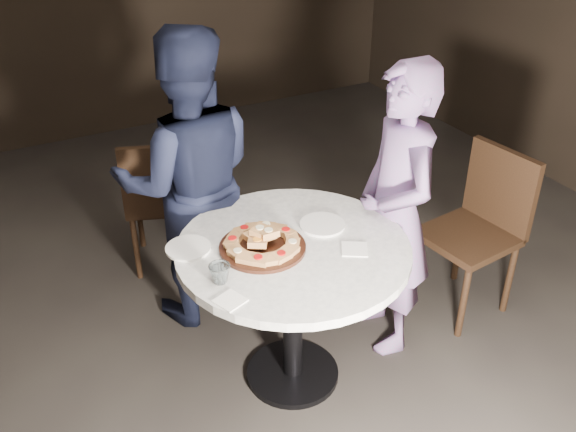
% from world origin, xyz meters
% --- Properties ---
extents(floor, '(7.00, 7.00, 0.00)m').
position_xyz_m(floor, '(0.00, 0.00, 0.00)').
color(floor, black).
rests_on(floor, ground).
extents(table, '(1.12, 1.12, 0.80)m').
position_xyz_m(table, '(0.13, -0.04, 0.65)').
color(table, black).
rests_on(table, ground).
extents(serving_board, '(0.46, 0.46, 0.02)m').
position_xyz_m(serving_board, '(-0.01, 0.00, 0.81)').
color(serving_board, black).
rests_on(serving_board, table).
extents(focaccia_pile, '(0.35, 0.35, 0.09)m').
position_xyz_m(focaccia_pile, '(-0.01, 0.00, 0.84)').
color(focaccia_pile, '#AA7441').
rests_on(focaccia_pile, serving_board).
extents(plate_left, '(0.21, 0.21, 0.01)m').
position_xyz_m(plate_left, '(-0.30, 0.16, 0.81)').
color(plate_left, white).
rests_on(plate_left, table).
extents(plate_right, '(0.22, 0.22, 0.01)m').
position_xyz_m(plate_right, '(0.33, 0.05, 0.81)').
color(plate_right, white).
rests_on(plate_right, table).
extents(water_glass, '(0.12, 0.12, 0.08)m').
position_xyz_m(water_glass, '(-0.27, -0.13, 0.85)').
color(water_glass, silver).
rests_on(water_glass, table).
extents(napkin_near, '(0.14, 0.14, 0.01)m').
position_xyz_m(napkin_near, '(-0.28, -0.27, 0.81)').
color(napkin_near, white).
rests_on(napkin_near, table).
extents(napkin_far, '(0.16, 0.16, 0.01)m').
position_xyz_m(napkin_far, '(0.35, -0.20, 0.81)').
color(napkin_far, white).
rests_on(napkin_far, table).
extents(chair_far, '(0.55, 0.56, 0.90)m').
position_xyz_m(chair_far, '(-0.12, 1.17, 0.52)').
color(chair_far, black).
rests_on(chair_far, ground).
extents(chair_right, '(0.51, 0.49, 0.95)m').
position_xyz_m(chair_right, '(1.35, 0.02, 0.55)').
color(chair_right, black).
rests_on(chair_right, ground).
extents(diner_navy, '(0.94, 0.82, 1.65)m').
position_xyz_m(diner_navy, '(-0.09, 0.71, 0.83)').
color(diner_navy, black).
rests_on(diner_navy, ground).
extents(diner_teal, '(0.48, 0.63, 1.56)m').
position_xyz_m(diner_teal, '(0.73, 0.01, 0.78)').
color(diner_teal, slate).
rests_on(diner_teal, ground).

